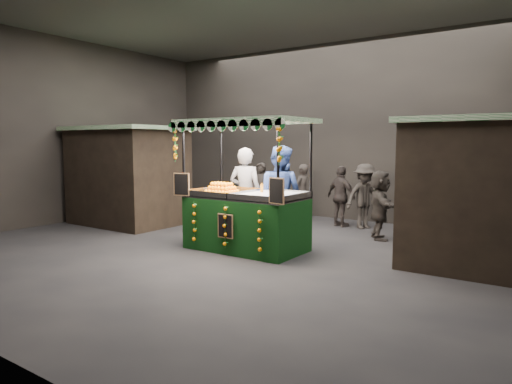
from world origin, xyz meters
The scene contains 15 objects.
ground centered at (0.00, 0.00, 0.00)m, with size 12.00×12.00×0.00m, color black.
market_hall centered at (0.00, 0.00, 3.38)m, with size 12.10×10.10×5.05m.
neighbour_stall_left centered at (-4.40, 1.00, 1.31)m, with size 3.00×2.20×2.60m.
neighbour_stall_right centered at (4.40, 1.50, 1.31)m, with size 3.00×2.20×2.60m.
juice_stall centered at (0.06, 0.24, 0.82)m, with size 2.72×1.60×2.63m.
vendor_grey centered at (-0.56, 1.09, 1.03)m, with size 0.85×0.66×2.07m.
vendor_blue centered at (0.34, 1.11, 1.06)m, with size 1.06×0.84×2.12m.
shopper_0 centered at (-1.77, 3.49, 0.81)m, with size 0.60×0.39×1.63m.
shopper_1 centered at (3.15, 1.80, 0.92)m, with size 1.05×0.92×1.85m.
shopper_2 centered at (0.53, 3.83, 0.79)m, with size 1.00×0.67×1.58m.
shopper_3 centered at (1.13, 3.91, 0.82)m, with size 1.10×1.23×1.65m.
shopper_4 centered at (-1.96, 3.03, 0.77)m, with size 0.77×0.52×1.54m.
shopper_5 centered at (1.92, 2.84, 0.78)m, with size 1.10×1.49×1.56m.
shopper_6 centered at (-0.78, 4.07, 0.79)m, with size 0.42×0.60×1.59m.
shopper_7 centered at (-2.90, 4.10, 0.77)m, with size 0.66×0.55×1.54m.
Camera 1 is at (5.50, -7.20, 2.16)m, focal length 32.38 mm.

